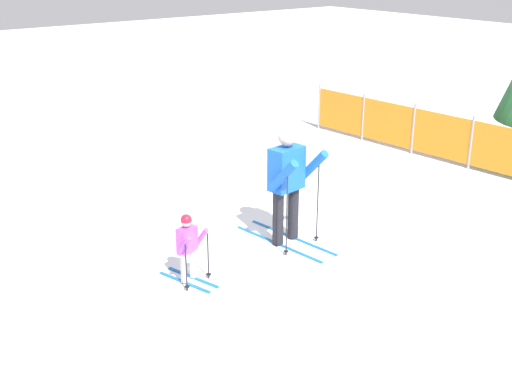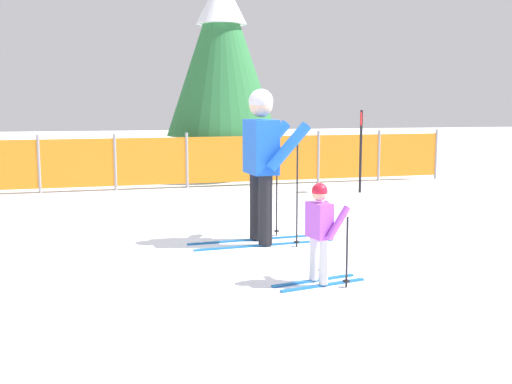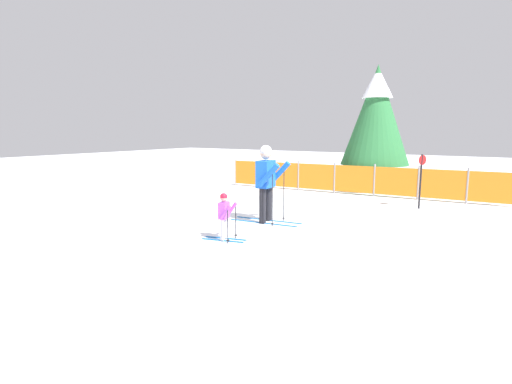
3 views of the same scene
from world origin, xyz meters
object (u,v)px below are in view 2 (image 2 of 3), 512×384
safety_fence (221,160)px  conifer_far (222,50)px  skier_adult (263,152)px  skier_child (320,227)px  trail_marker (361,142)px

safety_fence → conifer_far: bearing=79.6°
skier_adult → conifer_far: bearing=78.4°
skier_child → safety_fence: 7.03m
skier_child → trail_marker: bearing=50.5°
conifer_far → skier_child: bearing=-93.1°
trail_marker → safety_fence: bearing=150.3°
safety_fence → skier_adult: bearing=-93.7°
skier_child → conifer_far: 8.73m
skier_child → conifer_far: bearing=72.4°
skier_child → safety_fence: safety_fence is taller
skier_child → trail_marker: 6.24m
conifer_far → skier_adult: bearing=-95.1°
skier_adult → conifer_far: 6.83m
safety_fence → trail_marker: size_ratio=6.32×
safety_fence → trail_marker: (2.42, -1.38, 0.40)m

